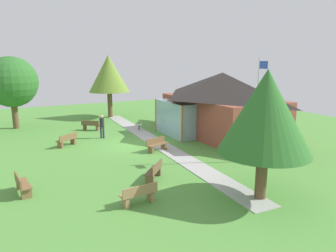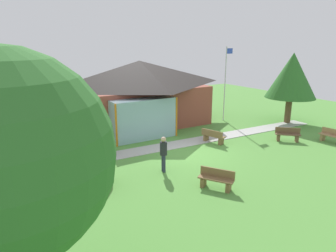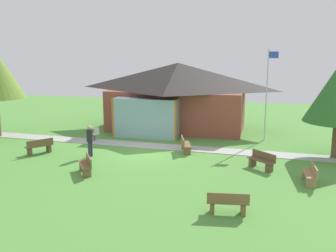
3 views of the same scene
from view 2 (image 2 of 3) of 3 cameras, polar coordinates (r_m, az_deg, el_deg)
ground_plane at (r=17.26m, az=4.42°, el=-4.99°), size 44.00×44.00×0.00m
pavilion at (r=22.57m, az=-5.25°, el=6.31°), size 10.34×7.18×4.75m
footpath at (r=18.50m, az=1.53°, el=-3.49°), size 22.55×2.24×0.03m
flagpole at (r=24.19m, az=10.71°, el=8.35°), size 0.64×0.08×5.74m
bench_mid_right at (r=20.52m, az=21.50°, el=-1.55°), size 1.40×1.34×0.84m
bench_lawn_far_right at (r=21.35m, az=28.41°, el=-1.72°), size 0.54×1.53×0.84m
bench_mid_left at (r=13.39m, az=-11.94°, el=-9.64°), size 1.25×1.47×0.84m
bench_rear_near_path at (r=18.94m, az=8.44°, el=-1.98°), size 0.86×1.56×0.84m
bench_front_center at (r=13.19m, az=9.03°, el=-9.87°), size 1.18×1.50×0.84m
patio_chair_west at (r=17.09m, az=-10.57°, el=-3.95°), size 0.58×0.58×0.86m
visitor_strolling_lawn at (r=14.41m, az=-0.86°, el=-4.79°), size 0.34×0.34×1.74m
tree_lawn_corner at (r=6.47m, az=-28.31°, el=-5.38°), size 4.16×4.16×5.99m
tree_east_hedge at (r=24.77m, az=22.18°, el=8.71°), size 3.71×3.71×5.30m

